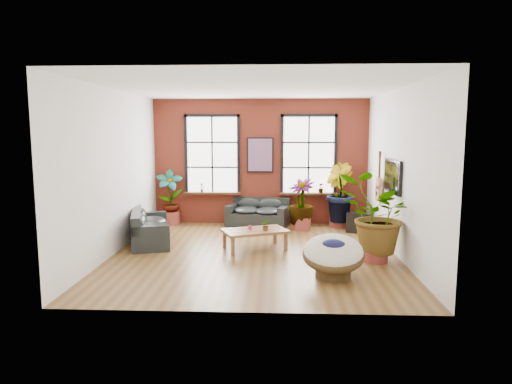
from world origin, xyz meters
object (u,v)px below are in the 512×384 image
(sofa_back, at_px, (258,213))
(papasan_chair, at_px, (333,254))
(sofa_left, at_px, (148,228))
(coffee_table, at_px, (255,232))

(sofa_back, height_order, papasan_chair, papasan_chair)
(sofa_left, bearing_deg, coffee_table, -116.90)
(sofa_back, relative_size, sofa_left, 0.86)
(sofa_left, bearing_deg, papasan_chair, -136.65)
(sofa_back, bearing_deg, coffee_table, -76.09)
(sofa_back, height_order, coffee_table, sofa_back)
(sofa_left, height_order, papasan_chair, papasan_chair)
(sofa_left, bearing_deg, sofa_back, -66.17)
(coffee_table, bearing_deg, sofa_back, 67.84)
(sofa_left, distance_m, papasan_chair, 4.69)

